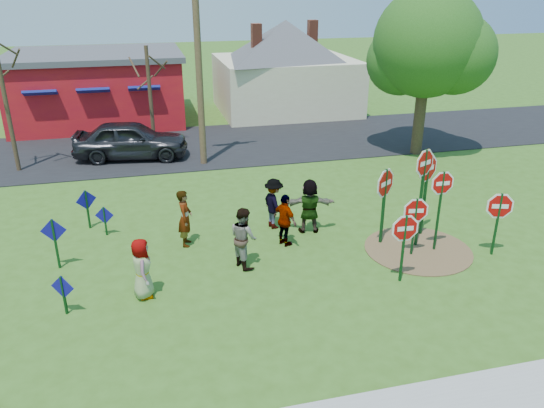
# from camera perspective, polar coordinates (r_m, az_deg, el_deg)

# --- Properties ---
(ground) EXTENTS (120.00, 120.00, 0.00)m
(ground) POSITION_cam_1_polar(r_m,az_deg,el_deg) (16.01, -0.67, -5.15)
(ground) COLOR #375B1A
(ground) RESTS_ON ground
(road) EXTENTS (120.00, 7.50, 0.04)m
(road) POSITION_cam_1_polar(r_m,az_deg,el_deg) (26.54, -6.44, 6.33)
(road) COLOR black
(road) RESTS_ON ground
(dirt_patch) EXTENTS (3.20, 3.20, 0.03)m
(dirt_patch) POSITION_cam_1_polar(r_m,az_deg,el_deg) (16.70, 15.41, -4.74)
(dirt_patch) COLOR brown
(dirt_patch) RESTS_ON ground
(red_building) EXTENTS (9.40, 7.69, 3.90)m
(red_building) POSITION_cam_1_polar(r_m,az_deg,el_deg) (32.31, -18.18, 11.89)
(red_building) COLOR #A2101D
(red_building) RESTS_ON ground
(cream_house) EXTENTS (9.40, 9.40, 6.50)m
(cream_house) POSITION_cam_1_polar(r_m,az_deg,el_deg) (33.25, 1.45, 14.94)
(cream_house) COLOR beige
(cream_house) RESTS_ON ground
(stop_sign_a) EXTENTS (1.01, 0.07, 2.08)m
(stop_sign_a) POSITION_cam_1_polar(r_m,az_deg,el_deg) (14.31, 14.07, -3.13)
(stop_sign_a) COLOR #103C1A
(stop_sign_a) RESTS_ON ground
(stop_sign_b) EXTENTS (1.00, 0.51, 3.23)m
(stop_sign_b) POSITION_cam_1_polar(r_m,az_deg,el_deg) (16.04, 16.00, 3.20)
(stop_sign_b) COLOR #103C1A
(stop_sign_b) RESTS_ON ground
(stop_sign_c) EXTENTS (0.97, 0.06, 2.64)m
(stop_sign_c) POSITION_cam_1_polar(r_m,az_deg,el_deg) (16.09, 17.75, 1.15)
(stop_sign_c) COLOR #103C1A
(stop_sign_c) RESTS_ON ground
(stop_sign_d) EXTENTS (1.09, 0.54, 2.84)m
(stop_sign_d) POSITION_cam_1_polar(r_m,az_deg,el_deg) (16.96, 16.35, 3.02)
(stop_sign_d) COLOR #103C1A
(stop_sign_d) RESTS_ON ground
(stop_sign_e) EXTENTS (0.99, 0.18, 1.94)m
(stop_sign_e) POSITION_cam_1_polar(r_m,az_deg,el_deg) (15.82, 15.17, -1.14)
(stop_sign_e) COLOR #103C1A
(stop_sign_e) RESTS_ON ground
(stop_sign_f) EXTENTS (1.01, 0.33, 2.09)m
(stop_sign_f) POSITION_cam_1_polar(r_m,az_deg,el_deg) (16.59, 23.26, -0.59)
(stop_sign_f) COLOR #103C1A
(stop_sign_f) RESTS_ON ground
(stop_sign_g) EXTENTS (1.01, 0.69, 2.58)m
(stop_sign_g) POSITION_cam_1_polar(r_m,az_deg,el_deg) (16.16, 12.04, 1.49)
(stop_sign_g) COLOR #103C1A
(stop_sign_g) RESTS_ON ground
(blue_diamond_a) EXTENTS (0.56, 0.31, 1.07)m
(blue_diamond_a) POSITION_cam_1_polar(r_m,az_deg,el_deg) (13.84, -21.55, -8.70)
(blue_diamond_a) COLOR #103C1A
(blue_diamond_a) RESTS_ON ground
(blue_diamond_b) EXTENTS (0.70, 0.09, 1.53)m
(blue_diamond_b) POSITION_cam_1_polar(r_m,az_deg,el_deg) (15.90, -22.34, -3.38)
(blue_diamond_b) COLOR #103C1A
(blue_diamond_b) RESTS_ON ground
(blue_diamond_c) EXTENTS (0.58, 0.15, 0.99)m
(blue_diamond_c) POSITION_cam_1_polar(r_m,az_deg,el_deg) (17.59, -17.55, -1.45)
(blue_diamond_c) COLOR #103C1A
(blue_diamond_c) RESTS_ON ground
(blue_diamond_d) EXTENTS (0.62, 0.33, 1.34)m
(blue_diamond_d) POSITION_cam_1_polar(r_m,az_deg,el_deg) (18.17, -19.29, -0.08)
(blue_diamond_d) COLOR #103C1A
(blue_diamond_d) RESTS_ON ground
(person_a) EXTENTS (0.55, 0.82, 1.63)m
(person_a) POSITION_cam_1_polar(r_m,az_deg,el_deg) (13.88, -13.81, -6.76)
(person_a) COLOR #3E5B96
(person_a) RESTS_ON ground
(person_b) EXTENTS (0.55, 0.73, 1.79)m
(person_b) POSITION_cam_1_polar(r_m,az_deg,el_deg) (16.26, -9.34, -1.50)
(person_b) COLOR #24796D
(person_b) RESTS_ON ground
(person_c) EXTENTS (0.93, 1.04, 1.78)m
(person_c) POSITION_cam_1_polar(r_m,az_deg,el_deg) (14.90, -3.07, -3.60)
(person_c) COLOR #984A3A
(person_c) RESTS_ON ground
(person_d) EXTENTS (0.87, 1.21, 1.69)m
(person_d) POSITION_cam_1_polar(r_m,az_deg,el_deg) (17.21, 0.20, 0.04)
(person_d) COLOR #343439
(person_d) RESTS_ON ground
(person_e) EXTENTS (0.79, 1.05, 1.66)m
(person_e) POSITION_cam_1_polar(r_m,az_deg,el_deg) (16.05, 1.42, -1.77)
(person_e) COLOR #583560
(person_e) RESTS_ON ground
(person_f) EXTENTS (1.73, 0.84, 1.79)m
(person_f) POSITION_cam_1_polar(r_m,az_deg,el_deg) (16.94, 4.05, -0.21)
(person_f) COLOR #1E5335
(person_f) RESTS_ON ground
(suv) EXTENTS (5.26, 2.73, 1.71)m
(suv) POSITION_cam_1_polar(r_m,az_deg,el_deg) (24.92, -14.95, 6.69)
(suv) COLOR #2B2B30
(suv) RESTS_ON road
(utility_pole) EXTENTS (2.24, 0.31, 9.17)m
(utility_pole) POSITION_cam_1_polar(r_m,az_deg,el_deg) (22.79, -7.96, 15.89)
(utility_pole) COLOR #4C3823
(utility_pole) RESTS_ON ground
(leafy_tree) EXTENTS (5.21, 4.75, 7.40)m
(leafy_tree) POSITION_cam_1_polar(r_m,az_deg,el_deg) (25.15, 16.58, 15.70)
(leafy_tree) COLOR #382819
(leafy_tree) RESTS_ON ground
(bare_tree_west) EXTENTS (1.80, 1.80, 6.27)m
(bare_tree_west) POSITION_cam_1_polar(r_m,az_deg,el_deg) (24.30, -27.18, 12.25)
(bare_tree_west) COLOR #382819
(bare_tree_west) RESTS_ON ground
(bare_tree_east) EXTENTS (1.80, 1.80, 4.79)m
(bare_tree_east) POSITION_cam_1_polar(r_m,az_deg,el_deg) (26.15, -13.09, 12.59)
(bare_tree_east) COLOR #382819
(bare_tree_east) RESTS_ON ground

